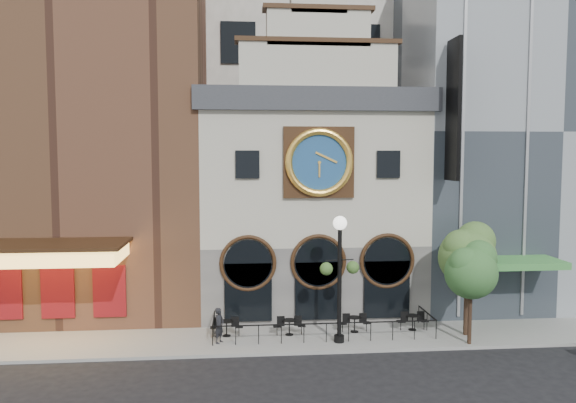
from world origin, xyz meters
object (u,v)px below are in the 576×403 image
Objects in this scene: lamppost at (340,265)px; tree_left at (472,268)px; bistro_1 at (289,326)px; pedestrian at (219,325)px; bistro_2 at (355,323)px; bistro_3 at (412,321)px; tree_right at (468,252)px; bistro_0 at (227,327)px.

tree_left is at bearing -16.27° from lamppost.
bistro_1 is 0.95× the size of pedestrian.
bistro_1 is 4.12m from lamppost.
bistro_3 is (2.97, 0.06, 0.00)m from bistro_2.
bistro_2 is at bearing 156.64° from tree_left.
bistro_3 is 9.67m from pedestrian.
lamppost is at bearing 172.98° from tree_left.
bistro_3 is 4.42m from tree_right.
lamppost is at bearing -14.28° from bistro_0.
lamppost is (5.29, -1.35, 3.22)m from bistro_0.
pedestrian is 0.34× the size of tree_left.
bistro_1 is at bearing -1.86° from bistro_0.
lamppost is (-1.03, -1.42, 3.22)m from bistro_2.
pedestrian reaches higher than bistro_2.
bistro_0 is 1.00× the size of bistro_1.
tree_right reaches higher than bistro_3.
tree_right is (6.40, 0.56, 0.37)m from lamppost.
bistro_0 is at bearing 169.55° from tree_left.
bistro_3 is 0.33× the size of tree_left.
tree_right reaches higher than pedestrian.
bistro_0 is 12.25m from tree_right.
tree_left is at bearing -67.11° from pedestrian.
tree_right is at bearing -4.52° from bistro_1.
lamppost is 6.09m from tree_left.
bistro_1 is at bearing 141.62° from lamppost.
pedestrian is at bearing -171.23° from bistro_2.
bistro_2 is at bearing 170.95° from tree_right.
lamppost is (5.60, -0.40, 2.86)m from pedestrian.
bistro_2 is at bearing 3.01° from bistro_1.
bistro_2 is at bearing -178.81° from bistro_3.
lamppost is at bearing -29.13° from bistro_1.
tree_right is at bearing -3.83° from bistro_0.
pedestrian is at bearing 166.72° from lamppost.
tree_left reaches higher than bistro_1.
lamppost reaches higher than tree_left.
pedestrian is 0.28× the size of lamppost.
bistro_1 is at bearing -176.99° from bistro_2.
bistro_1 is at bearing -177.85° from bistro_3.
bistro_2 is 2.97m from bistro_3.
lamppost reaches higher than bistro_1.
tree_right is at bearing -9.05° from bistro_2.
bistro_1 is 0.29× the size of tree_right.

